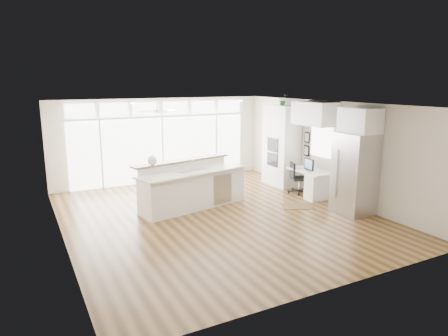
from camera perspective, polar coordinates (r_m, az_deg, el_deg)
floor at (r=9.83m, az=-1.01°, el=-6.88°), size 7.00×8.00×0.02m
ceiling at (r=9.30m, az=-1.07°, el=9.10°), size 7.00×8.00×0.02m
wall_back at (r=13.12m, az=-8.93°, el=3.94°), size 7.00×0.04×2.70m
wall_front at (r=6.27m, az=15.70°, el=-5.47°), size 7.00×0.04×2.70m
wall_left at (r=8.53m, az=-22.54°, el=-1.29°), size 0.04×8.00×2.70m
wall_right at (r=11.45m, az=14.83°, el=2.48°), size 0.04×8.00×2.70m
glass_wall at (r=13.11m, az=-8.80°, el=2.61°), size 5.80×0.06×2.08m
transom_row at (r=12.96m, az=-8.99°, el=8.42°), size 5.90×0.06×0.40m
desk_window at (r=11.61m, az=13.74°, el=3.67°), size 0.04×0.85×0.85m
ceiling_fan at (r=11.71m, az=-9.52°, el=8.50°), size 1.16×1.16×0.32m
recessed_lights at (r=9.48m, az=-1.62°, el=9.04°), size 3.40×3.00×0.02m
oven_cabinet at (r=12.64m, az=8.19°, el=3.19°), size 0.64×1.20×2.50m
desk_nook at (r=11.63m, az=12.22°, el=-2.13°), size 0.72×1.30×0.76m
upper_cabinets at (r=11.34m, az=12.83°, el=7.59°), size 0.64×1.30×0.64m
refrigerator at (r=10.30m, az=18.16°, el=-0.76°), size 0.76×0.90×2.00m
fridge_cabinet at (r=10.15m, az=18.88°, el=6.45°), size 0.64×0.90×0.60m
framed_photos at (r=12.10m, az=11.77°, el=3.38°), size 0.06×0.22×0.80m
kitchen_island at (r=10.33m, az=-4.39°, el=-2.44°), size 3.18×1.75×1.19m
rug at (r=10.73m, az=10.51°, el=-5.35°), size 0.97×0.86×0.01m
office_chair at (r=11.83m, az=10.69°, el=-1.44°), size 0.59×0.57×0.91m
fishbowl at (r=10.00m, az=-10.22°, el=1.12°), size 0.28×0.28×0.24m
monitor at (r=11.45m, az=12.04°, el=0.54°), size 0.12×0.44×0.36m
keyboard at (r=11.38m, az=11.34°, el=-0.38°), size 0.14×0.35×0.02m
potted_plant at (r=12.50m, az=8.39°, el=9.43°), size 0.31×0.34×0.25m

